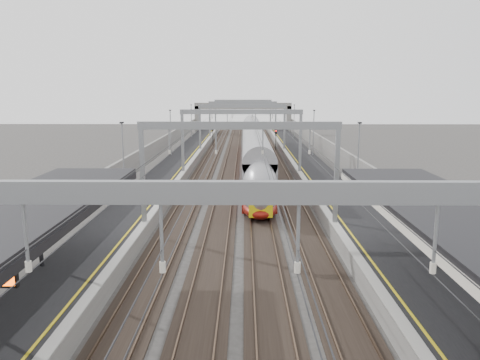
{
  "coord_description": "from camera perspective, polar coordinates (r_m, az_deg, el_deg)",
  "views": [
    {
      "loc": [
        0.32,
        -7.83,
        9.5
      ],
      "look_at": [
        0.0,
        26.17,
        3.02
      ],
      "focal_mm": 35.0,
      "sensor_mm": 36.0,
      "label": 1
    }
  ],
  "objects": [
    {
      "name": "tracks",
      "position": [
        53.67,
        0.19,
        0.64
      ],
      "size": [
        11.4,
        140.0,
        0.2
      ],
      "color": "black",
      "rests_on": "ground"
    },
    {
      "name": "signal_green",
      "position": [
        82.34,
        -3.33,
        5.83
      ],
      "size": [
        0.32,
        0.32,
        3.48
      ],
      "color": "black",
      "rests_on": "ground"
    },
    {
      "name": "overhead_line",
      "position": [
        59.55,
        0.23,
        7.55
      ],
      "size": [
        13.0,
        140.0,
        6.6
      ],
      "color": "gray",
      "rests_on": "platform_left"
    },
    {
      "name": "wall_right",
      "position": [
        54.52,
        12.05,
        2.21
      ],
      "size": [
        0.3,
        120.0,
        3.2
      ],
      "primitive_type": "cube",
      "color": "slate",
      "rests_on": "ground"
    },
    {
      "name": "train",
      "position": [
        56.2,
        1.74,
        3.23
      ],
      "size": [
        2.74,
        49.88,
        4.33
      ],
      "color": "maroon",
      "rests_on": "ground"
    },
    {
      "name": "overbridge",
      "position": [
        107.92,
        0.37,
        8.55
      ],
      "size": [
        22.0,
        2.2,
        6.9
      ],
      "color": "slate",
      "rests_on": "ground"
    },
    {
      "name": "platform_right",
      "position": [
        54.14,
        8.69,
        1.09
      ],
      "size": [
        4.0,
        120.0,
        1.0
      ],
      "primitive_type": "cube",
      "color": "black",
      "rests_on": "ground"
    },
    {
      "name": "platform_left",
      "position": [
        54.24,
        -8.3,
        1.12
      ],
      "size": [
        4.0,
        120.0,
        1.0
      ],
      "primitive_type": "cube",
      "color": "black",
      "rests_on": "ground"
    },
    {
      "name": "wall_left",
      "position": [
        54.65,
        -11.65,
        2.25
      ],
      "size": [
        0.3,
        120.0,
        3.2
      ],
      "primitive_type": "cube",
      "color": "slate",
      "rests_on": "ground"
    },
    {
      "name": "signal_red_near",
      "position": [
        71.89,
        2.84,
        5.11
      ],
      "size": [
        0.32,
        0.32,
        3.48
      ],
      "color": "black",
      "rests_on": "ground"
    },
    {
      "name": "signal_red_far",
      "position": [
        75.64,
        4.4,
        5.37
      ],
      "size": [
        0.32,
        0.32,
        3.48
      ],
      "color": "black",
      "rests_on": "ground"
    }
  ]
}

